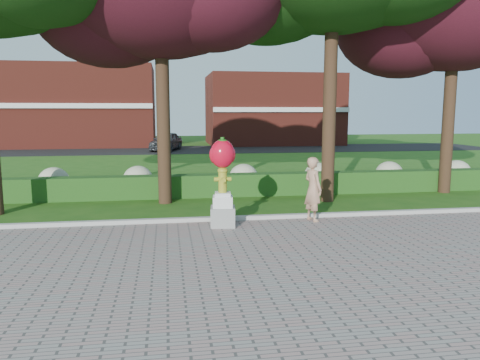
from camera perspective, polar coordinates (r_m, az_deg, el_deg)
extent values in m
plane|color=#235314|center=(10.30, 2.18, -8.88)|extent=(100.00, 100.00, 0.00)
cube|color=gray|center=(6.69, 9.12, -18.70)|extent=(40.00, 14.00, 0.04)
cube|color=#ADADA5|center=(13.14, -0.34, -4.74)|extent=(40.00, 0.18, 0.15)
cube|color=#134315|center=(16.97, -2.35, -0.63)|extent=(24.00, 0.70, 0.80)
ellipsoid|color=#ADAE85|center=(18.29, -21.75, -0.10)|extent=(1.10, 1.10, 0.99)
ellipsoid|color=#ADAE85|center=(17.86, -12.33, 0.12)|extent=(1.10, 1.10, 0.99)
ellipsoid|color=#ADAE85|center=(18.06, 0.44, 0.40)|extent=(1.10, 1.10, 0.99)
ellipsoid|color=#ADAE85|center=(18.78, 9.51, 0.59)|extent=(1.10, 1.10, 0.99)
ellipsoid|color=#ADAE85|center=(19.93, 17.72, 0.75)|extent=(1.10, 1.10, 0.99)
ellipsoid|color=#ADAE85|center=(21.44, 24.92, 0.88)|extent=(1.10, 1.10, 0.99)
cube|color=black|center=(37.82, -5.99, 3.71)|extent=(50.00, 8.00, 0.02)
cube|color=maroon|center=(44.40, -19.62, 8.46)|extent=(14.00, 8.00, 7.00)
cube|color=maroon|center=(44.76, 3.93, 8.54)|extent=(12.00, 8.00, 6.40)
cylinder|color=black|center=(15.65, -9.35, 8.36)|extent=(0.44, 0.44, 6.16)
ellipsoid|color=black|center=(17.00, -15.57, 20.12)|extent=(5.28, 5.28, 4.22)
cylinder|color=black|center=(16.10, 10.90, 10.31)|extent=(0.44, 0.44, 7.28)
cylinder|color=black|center=(19.21, 24.10, 7.31)|extent=(0.44, 0.44, 5.88)
ellipsoid|color=black|center=(19.42, 19.21, 17.54)|extent=(5.04, 5.04, 4.03)
cube|color=gray|center=(12.42, -2.11, -4.45)|extent=(0.70, 0.70, 0.51)
cube|color=silver|center=(12.34, -2.12, -2.64)|extent=(0.57, 0.57, 0.29)
cube|color=silver|center=(12.31, -2.12, -1.75)|extent=(0.45, 0.45, 0.10)
cylinder|color=olive|center=(12.25, -2.13, -0.19)|extent=(0.23, 0.23, 0.58)
ellipsoid|color=olive|center=(12.21, -2.14, 1.15)|extent=(0.27, 0.27, 0.19)
cylinder|color=olive|center=(12.22, -2.90, 0.08)|extent=(0.12, 0.11, 0.11)
cylinder|color=olive|center=(12.26, -1.37, 0.12)|extent=(0.12, 0.11, 0.11)
cylinder|color=olive|center=(12.09, -2.05, -0.01)|extent=(0.12, 0.12, 0.12)
cylinder|color=olive|center=(12.20, -2.14, 1.53)|extent=(0.08, 0.08, 0.05)
ellipsoid|color=red|center=(12.16, -2.15, 3.21)|extent=(0.64, 0.58, 0.75)
ellipsoid|color=red|center=(12.15, -3.02, 3.10)|extent=(0.32, 0.32, 0.47)
ellipsoid|color=red|center=(12.19, -1.29, 3.13)|extent=(0.32, 0.32, 0.47)
cylinder|color=#1E5D15|center=(12.14, -2.16, 4.95)|extent=(0.10, 0.10, 0.12)
ellipsoid|color=#1E5D15|center=(12.14, -2.16, 4.81)|extent=(0.25, 0.25, 0.08)
imported|color=tan|center=(13.05, 8.89, -1.10)|extent=(0.62, 0.75, 1.78)
imported|color=#404448|center=(37.11, -9.00, 4.71)|extent=(2.91, 4.62, 1.47)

